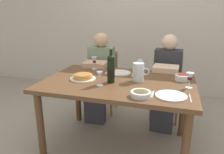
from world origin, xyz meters
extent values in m
plane|color=gray|center=(0.00, 0.00, 0.00)|extent=(8.00, 8.00, 0.00)
cube|color=beige|center=(0.00, 1.90, 1.40)|extent=(8.00, 0.10, 2.80)
cube|color=brown|center=(0.00, 0.00, 0.74)|extent=(1.50, 1.00, 0.04)
cylinder|color=brown|center=(-0.67, -0.42, 0.36)|extent=(0.07, 0.07, 0.72)
cylinder|color=brown|center=(0.67, -0.42, 0.36)|extent=(0.07, 0.07, 0.72)
cylinder|color=brown|center=(-0.67, 0.42, 0.36)|extent=(0.07, 0.07, 0.72)
cylinder|color=brown|center=(0.67, 0.42, 0.36)|extent=(0.07, 0.07, 0.72)
cylinder|color=black|center=(-0.06, -0.07, 0.87)|extent=(0.07, 0.07, 0.22)
sphere|color=black|center=(-0.06, -0.07, 1.00)|extent=(0.07, 0.07, 0.07)
cylinder|color=black|center=(-0.06, -0.07, 1.05)|extent=(0.03, 0.03, 0.08)
cylinder|color=black|center=(-0.06, -0.07, 0.86)|extent=(0.08, 0.08, 0.08)
cylinder|color=silver|center=(0.19, 0.05, 0.85)|extent=(0.11, 0.11, 0.18)
cylinder|color=silver|center=(0.19, 0.05, 0.82)|extent=(0.10, 0.10, 0.11)
torus|color=silver|center=(0.26, 0.05, 0.86)|extent=(0.07, 0.01, 0.07)
cylinder|color=white|center=(-0.37, -0.06, 0.77)|extent=(0.26, 0.26, 0.01)
cylinder|color=#C18E47|center=(-0.37, -0.06, 0.79)|extent=(0.21, 0.21, 0.03)
ellipsoid|color=#9E6028|center=(-0.37, -0.06, 0.81)|extent=(0.19, 0.19, 0.02)
cylinder|color=silver|center=(0.62, 0.20, 0.79)|extent=(0.15, 0.15, 0.06)
ellipsoid|color=#B2382D|center=(0.62, 0.20, 0.81)|extent=(0.12, 0.12, 0.04)
cylinder|color=silver|center=(0.28, -0.36, 0.78)|extent=(0.17, 0.17, 0.04)
ellipsoid|color=brown|center=(0.28, -0.36, 0.80)|extent=(0.14, 0.14, 0.03)
cylinder|color=silver|center=(-0.40, 0.35, 0.76)|extent=(0.06, 0.06, 0.00)
cylinder|color=silver|center=(-0.40, 0.35, 0.80)|extent=(0.01, 0.01, 0.07)
cone|color=silver|center=(-0.40, 0.35, 0.88)|extent=(0.06, 0.06, 0.07)
cylinder|color=#470A14|center=(-0.40, 0.35, 0.85)|extent=(0.04, 0.04, 0.03)
cylinder|color=silver|center=(-0.13, -0.19, 0.76)|extent=(0.06, 0.06, 0.00)
cylinder|color=silver|center=(-0.13, -0.19, 0.80)|extent=(0.01, 0.01, 0.07)
cone|color=silver|center=(-0.13, -0.19, 0.86)|extent=(0.06, 0.06, 0.07)
cylinder|color=silver|center=(0.67, -0.02, 0.76)|extent=(0.06, 0.06, 0.00)
cylinder|color=silver|center=(0.67, -0.02, 0.80)|extent=(0.01, 0.01, 0.07)
cone|color=silver|center=(0.67, -0.02, 0.87)|extent=(0.07, 0.07, 0.07)
cylinder|color=#470A14|center=(0.67, -0.02, 0.85)|extent=(0.04, 0.04, 0.02)
cylinder|color=silver|center=(0.16, 0.36, 0.76)|extent=(0.06, 0.06, 0.00)
cylinder|color=silver|center=(0.16, 0.36, 0.80)|extent=(0.01, 0.01, 0.07)
cone|color=silver|center=(0.16, 0.36, 0.87)|extent=(0.07, 0.07, 0.07)
cylinder|color=#470A14|center=(0.16, 0.36, 0.85)|extent=(0.04, 0.04, 0.03)
cylinder|color=silver|center=(-0.06, 0.27, 0.77)|extent=(0.25, 0.25, 0.01)
cylinder|color=white|center=(0.52, -0.28, 0.77)|extent=(0.26, 0.26, 0.01)
cube|color=silver|center=(-0.21, 0.27, 0.76)|extent=(0.03, 0.16, 0.00)
cube|color=silver|center=(0.09, 0.27, 0.76)|extent=(0.03, 0.18, 0.00)
cube|color=silver|center=(0.67, -0.28, 0.76)|extent=(0.02, 0.18, 0.00)
cube|color=silver|center=(0.37, -0.28, 0.76)|extent=(0.01, 0.16, 0.00)
cube|color=#9E7A51|center=(-0.45, 0.80, 0.46)|extent=(0.42, 0.42, 0.02)
cube|color=#9E7A51|center=(-0.46, 0.98, 0.67)|extent=(0.36, 0.05, 0.40)
cylinder|color=#9E7A51|center=(-0.61, 0.62, 0.23)|extent=(0.04, 0.04, 0.45)
cylinder|color=#9E7A51|center=(-0.27, 0.64, 0.23)|extent=(0.04, 0.04, 0.45)
cylinder|color=#9E7A51|center=(-0.63, 0.96, 0.23)|extent=(0.04, 0.04, 0.45)
cylinder|color=#9E7A51|center=(-0.29, 0.98, 0.23)|extent=(0.04, 0.04, 0.45)
cube|color=gray|center=(-0.45, 0.76, 0.72)|extent=(0.35, 0.22, 0.50)
sphere|color=tan|center=(-0.45, 0.76, 1.06)|extent=(0.20, 0.20, 0.20)
cube|color=#33333D|center=(-0.44, 0.57, 0.47)|extent=(0.33, 0.40, 0.14)
cube|color=#33333D|center=(-0.43, 0.42, 0.20)|extent=(0.28, 0.14, 0.40)
cube|color=tan|center=(-0.43, 0.48, 0.79)|extent=(0.30, 0.26, 0.06)
cube|color=#9E7A51|center=(0.45, 0.83, 0.46)|extent=(0.42, 0.42, 0.02)
cube|color=#9E7A51|center=(0.46, 1.02, 0.67)|extent=(0.36, 0.05, 0.40)
cylinder|color=#9E7A51|center=(0.27, 0.67, 0.23)|extent=(0.04, 0.04, 0.45)
cylinder|color=#9E7A51|center=(0.61, 0.66, 0.23)|extent=(0.04, 0.04, 0.45)
cylinder|color=#9E7A51|center=(0.29, 1.01, 0.23)|extent=(0.04, 0.04, 0.45)
cylinder|color=#9E7A51|center=(0.63, 1.00, 0.23)|extent=(0.04, 0.04, 0.45)
cube|color=#2D2D33|center=(0.45, 0.79, 0.72)|extent=(0.35, 0.22, 0.50)
sphere|color=beige|center=(0.45, 0.79, 1.06)|extent=(0.20, 0.20, 0.20)
cube|color=#33333D|center=(0.44, 0.60, 0.47)|extent=(0.32, 0.39, 0.14)
cube|color=#33333D|center=(0.43, 0.46, 0.20)|extent=(0.28, 0.13, 0.40)
cube|color=beige|center=(0.44, 0.52, 0.79)|extent=(0.30, 0.25, 0.06)
camera|label=1|loc=(0.53, -2.00, 1.43)|focal=34.38mm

